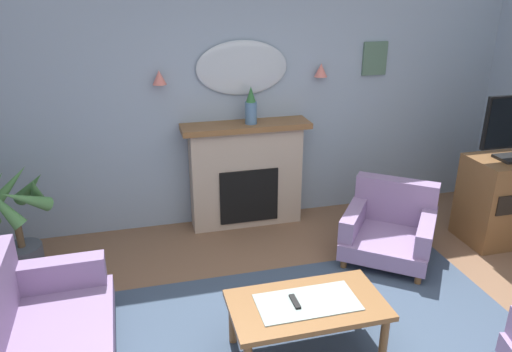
# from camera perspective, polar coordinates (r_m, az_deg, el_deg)

# --- Properties ---
(wall_back) EXTENTS (6.87, 0.10, 2.98)m
(wall_back) POSITION_cam_1_polar(r_m,az_deg,el_deg) (5.30, -0.61, 10.31)
(wall_back) COLOR #8C9EB2
(wall_back) RESTS_ON ground
(fireplace) EXTENTS (1.36, 0.36, 1.16)m
(fireplace) POSITION_cam_1_polar(r_m,az_deg,el_deg) (5.33, -1.16, 0.06)
(fireplace) COLOR tan
(fireplace) RESTS_ON ground
(mantel_vase_left) EXTENTS (0.12, 0.12, 0.39)m
(mantel_vase_left) POSITION_cam_1_polar(r_m,az_deg,el_deg) (5.08, -0.60, 8.03)
(mantel_vase_left) COLOR #4C7093
(mantel_vase_left) RESTS_ON fireplace
(wall_mirror) EXTENTS (0.96, 0.06, 0.56)m
(wall_mirror) POSITION_cam_1_polar(r_m,az_deg,el_deg) (5.16, -1.63, 12.48)
(wall_mirror) COLOR #B2BCC6
(wall_sconce_left) EXTENTS (0.14, 0.14, 0.14)m
(wall_sconce_left) POSITION_cam_1_polar(r_m,az_deg,el_deg) (5.00, -11.22, 11.20)
(wall_sconce_left) COLOR #D17066
(wall_sconce_right) EXTENTS (0.14, 0.14, 0.14)m
(wall_sconce_right) POSITION_cam_1_polar(r_m,az_deg,el_deg) (5.37, 7.58, 12.13)
(wall_sconce_right) COLOR #D17066
(framed_picture) EXTENTS (0.28, 0.03, 0.36)m
(framed_picture) POSITION_cam_1_polar(r_m,az_deg,el_deg) (5.68, 13.67, 13.16)
(framed_picture) COLOR #4C6B56
(coffee_table) EXTENTS (1.10, 0.60, 0.45)m
(coffee_table) POSITION_cam_1_polar(r_m,az_deg,el_deg) (3.60, 5.96, -15.19)
(coffee_table) COLOR brown
(coffee_table) RESTS_ON ground
(tv_remote) EXTENTS (0.04, 0.16, 0.02)m
(tv_remote) POSITION_cam_1_polar(r_m,az_deg,el_deg) (3.55, 4.55, -14.43)
(tv_remote) COLOR black
(tv_remote) RESTS_ON coffee_table
(floral_couch) EXTENTS (0.89, 1.73, 0.76)m
(floral_couch) POSITION_cam_1_polar(r_m,az_deg,el_deg) (3.66, -25.12, -18.10)
(floral_couch) COLOR gray
(floral_couch) RESTS_ON ground
(armchair_near_fireplace) EXTENTS (1.13, 1.14, 0.71)m
(armchair_near_fireplace) POSITION_cam_1_polar(r_m,az_deg,el_deg) (5.00, 15.35, -5.67)
(armchair_near_fireplace) COLOR gray
(armchair_near_fireplace) RESTS_ON ground
(tv_cabinet) EXTENTS (0.80, 0.57, 0.90)m
(tv_cabinet) POSITION_cam_1_polar(r_m,az_deg,el_deg) (5.65, 27.00, -2.46)
(tv_cabinet) COLOR brown
(tv_cabinet) RESTS_ON ground
(potted_plant_corner_palm) EXTENTS (0.68, 0.69, 1.05)m
(potted_plant_corner_palm) POSITION_cam_1_polar(r_m,az_deg,el_deg) (4.86, -26.13, -4.74)
(potted_plant_corner_palm) COLOR #474C56
(potted_plant_corner_palm) RESTS_ON ground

